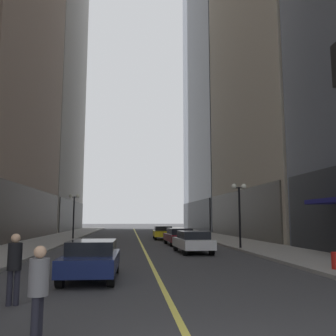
{
  "coord_description": "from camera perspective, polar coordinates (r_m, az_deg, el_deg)",
  "views": [
    {
      "loc": [
        -1.07,
        -3.62,
        2.1
      ],
      "look_at": [
        3.05,
        34.8,
        7.41
      ],
      "focal_mm": 39.08,
      "sensor_mm": 36.0,
      "label": 1
    }
  ],
  "objects": [
    {
      "name": "building_right_mid",
      "position": [
        49.34,
        19.46,
        22.6
      ],
      "size": [
        15.74,
        24.0,
        53.61
      ],
      "color": "#B7AD99",
      "rests_on": "ground"
    },
    {
      "name": "fire_hydrant_right",
      "position": [
        15.93,
        24.63,
        -13.26
      ],
      "size": [
        0.28,
        0.28,
        0.8
      ],
      "primitive_type": "cylinder",
      "color": "red",
      "rests_on": "ground"
    },
    {
      "name": "street_lamp_right_mid",
      "position": [
        25.38,
        11.05,
        -5.07
      ],
      "size": [
        1.06,
        0.36,
        4.43
      ],
      "color": "black",
      "rests_on": "ground"
    },
    {
      "name": "sidewalk_right",
      "position": [
        39.78,
        7.57,
        -10.68
      ],
      "size": [
        4.5,
        78.0,
        0.15
      ],
      "primitive_type": "cube",
      "color": "gray",
      "rests_on": "ground"
    },
    {
      "name": "car_yellow",
      "position": [
        37.13,
        -0.82,
        -9.96
      ],
      "size": [
        1.96,
        4.48,
        1.32
      ],
      "color": "yellow",
      "rests_on": "ground"
    },
    {
      "name": "building_right_far",
      "position": [
        72.03,
        8.32,
        16.22
      ],
      "size": [
        10.82,
        26.0,
        62.91
      ],
      "color": "#4C515B",
      "rests_on": "ground"
    },
    {
      "name": "lane_centre_stripe",
      "position": [
        38.7,
        -4.61,
        -10.91
      ],
      "size": [
        0.16,
        70.0,
        0.01
      ],
      "primitive_type": "cube",
      "color": "#E5D64C",
      "rests_on": "ground"
    },
    {
      "name": "sidewalk_left",
      "position": [
        39.34,
        -16.91,
        -10.45
      ],
      "size": [
        4.5,
        78.0,
        0.15
      ],
      "primitive_type": "cube",
      "color": "gray",
      "rests_on": "ground"
    },
    {
      "name": "street_lamp_left_far",
      "position": [
        37.09,
        -14.45,
        -5.8
      ],
      "size": [
        1.06,
        0.36,
        4.43
      ],
      "color": "black",
      "rests_on": "ground"
    },
    {
      "name": "pedestrian_in_grey_suit",
      "position": [
        6.91,
        -19.55,
        -17.01
      ],
      "size": [
        0.39,
        0.39,
        1.63
      ],
      "color": "black",
      "rests_on": "ground"
    },
    {
      "name": "ground_plane",
      "position": [
        38.7,
        -4.61,
        -10.91
      ],
      "size": [
        200.0,
        200.0,
        0.0
      ],
      "primitive_type": "plane",
      "color": "#38383A"
    },
    {
      "name": "car_maroon",
      "position": [
        29.13,
        1.73,
        -10.54
      ],
      "size": [
        2.06,
        4.54,
        1.32
      ],
      "color": "maroon",
      "rests_on": "ground"
    },
    {
      "name": "car_white",
      "position": [
        22.7,
        3.88,
        -11.3
      ],
      "size": [
        1.99,
        4.47,
        1.32
      ],
      "color": "silver",
      "rests_on": "ground"
    },
    {
      "name": "car_navy",
      "position": [
        13.35,
        -11.81,
        -13.61
      ],
      "size": [
        1.85,
        4.09,
        1.32
      ],
      "color": "#141E4C",
      "rests_on": "ground"
    },
    {
      "name": "pedestrian_in_black_coat",
      "position": [
        10.0,
        -22.83,
        -13.52
      ],
      "size": [
        0.4,
        0.4,
        1.72
      ],
      "color": "black",
      "rests_on": "ground"
    },
    {
      "name": "building_left_far",
      "position": [
        74.32,
        -18.61,
        20.83
      ],
      "size": [
        12.27,
        26.0,
        74.69
      ],
      "color": "#A8A399",
      "rests_on": "ground"
    }
  ]
}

